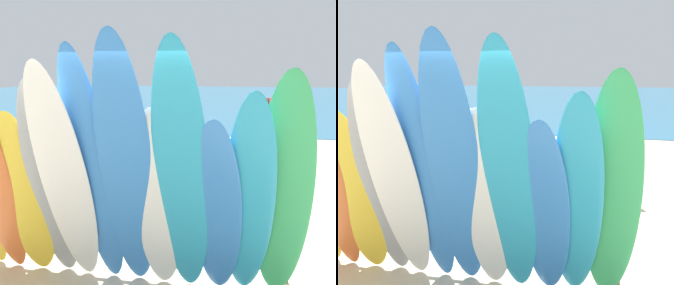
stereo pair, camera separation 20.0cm
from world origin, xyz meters
The scene contains 18 objects.
ground centered at (0.00, 14.00, 0.00)m, with size 60.00×60.00×0.00m, color beige.
ocean_water centered at (0.00, 29.28, 0.01)m, with size 60.00×40.00×0.02m, color teal.
surfboard_rack centered at (0.00, 0.00, 0.60)m, with size 3.72×0.07×0.75m.
surfboard_yellow_2 centered at (-1.02, -0.53, 0.99)m, with size 0.57×0.08×2.04m, color yellow.
surfboard_grey_3 centered at (-0.69, -0.57, 1.15)m, with size 0.50×0.06×2.40m, color #999EA3.
surfboard_white_4 centered at (-0.45, -0.71, 1.23)m, with size 0.52×0.07×2.61m, color white.
surfboard_blue_5 centered at (-0.16, -0.66, 1.30)m, with size 0.46×0.07×2.72m, color #337AD1.
surfboard_blue_6 centered at (0.19, -0.71, 1.35)m, with size 0.53×0.07×2.85m, color #337AD1.
surfboard_white_7 centered at (0.47, -0.58, 1.03)m, with size 0.50×0.06×2.14m, color white.
surfboard_teal_8 centered at (0.72, -0.70, 1.32)m, with size 0.53×0.08×2.78m, color #289EC6.
surfboard_blue_9 centered at (1.05, -0.59, 0.98)m, with size 0.48×0.07×2.08m, color #337AD1.
surfboard_teal_10 centered at (1.35, -0.59, 1.11)m, with size 0.48×0.08×2.33m, color #289EC6.
surfboard_green_11 centered at (1.66, -0.53, 1.19)m, with size 0.54×0.06×2.47m, color #38B266.
beachgoer_near_rack centered at (-0.13, 3.01, 1.01)m, with size 0.45×0.66×1.75m.
beachgoer_by_water centered at (1.78, 3.03, 0.99)m, with size 0.64×0.32×1.72m.
beachgoer_midbeach centered at (2.31, 7.92, 1.00)m, with size 0.66×0.28×1.74m.
beach_chair_red centered at (-3.23, 2.92, 0.43)m, with size 0.65×0.76×0.83m.
distant_boat centered at (-5.96, 15.35, 0.16)m, with size 4.56×2.08×0.36m.
Camera 2 is at (1.44, -3.95, 2.36)m, focal length 39.73 mm.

